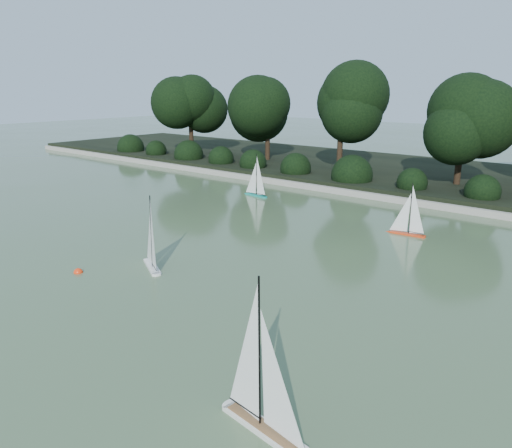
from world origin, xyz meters
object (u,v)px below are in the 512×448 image
(sailboat_orange, at_px, (405,226))
(sailboat_white_a, at_px, (151,255))
(race_buoy, at_px, (78,273))
(sailboat_teal, at_px, (254,189))
(sailboat_white_b, at_px, (270,411))

(sailboat_orange, bearing_deg, sailboat_white_a, -118.91)
(race_buoy, bearing_deg, sailboat_white_a, 54.30)
(sailboat_white_a, xyz_separation_m, sailboat_teal, (-2.55, 6.11, -0.02))
(sailboat_teal, height_order, race_buoy, sailboat_teal)
(sailboat_white_a, xyz_separation_m, race_buoy, (-0.77, -1.07, -0.23))
(sailboat_orange, xyz_separation_m, sailboat_teal, (-5.37, 1.01, 0.02))
(sailboat_white_a, distance_m, sailboat_white_b, 5.21)
(sailboat_orange, relative_size, sailboat_teal, 0.93)
(sailboat_orange, bearing_deg, race_buoy, -120.17)
(sailboat_orange, distance_m, race_buoy, 7.14)
(sailboat_white_b, height_order, sailboat_teal, sailboat_white_b)
(sailboat_white_a, relative_size, race_buoy, 8.89)
(sailboat_white_b, xyz_separation_m, sailboat_teal, (-7.23, 8.40, -0.05))
(sailboat_white_a, bearing_deg, sailboat_teal, 112.68)
(sailboat_white_a, bearing_deg, race_buoy, -125.70)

